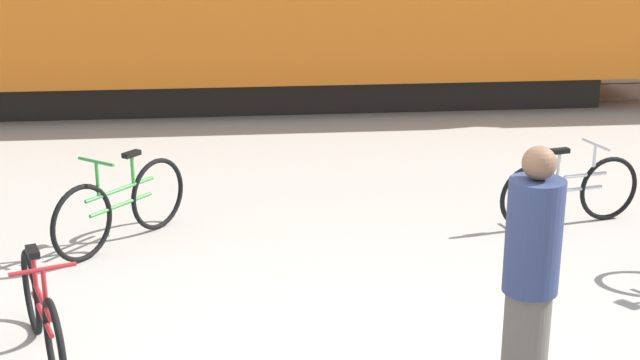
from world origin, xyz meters
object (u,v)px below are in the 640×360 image
bicycle_green (122,206)px  bicycle_maroon (42,315)px  person_in_navy (530,280)px  bicycle_silver (570,191)px

bicycle_green → bicycle_maroon: bicycle_green is taller
bicycle_green → bicycle_maroon: size_ratio=0.90×
bicycle_green → person_in_navy: 4.50m
bicycle_maroon → person_in_navy: bearing=-16.0°
bicycle_silver → person_in_navy: (-1.61, -3.37, 0.54)m
bicycle_green → person_in_navy: size_ratio=0.78×
bicycle_green → bicycle_silver: size_ratio=0.88×
bicycle_silver → bicycle_green: bearing=-179.0°
person_in_navy → bicycle_silver: bearing=103.8°
bicycle_silver → bicycle_maroon: size_ratio=1.02×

